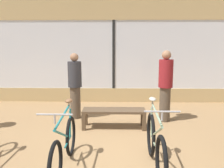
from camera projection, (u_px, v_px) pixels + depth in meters
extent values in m
plane|color=#99754C|center=(110.00, 154.00, 4.31)|extent=(24.00, 24.00, 0.00)
cube|color=tan|center=(114.00, 95.00, 8.11)|extent=(12.00, 0.08, 0.45)
cube|color=white|center=(114.00, 55.00, 7.89)|extent=(12.00, 0.04, 2.15)
cube|color=tan|center=(114.00, 10.00, 7.67)|extent=(12.00, 0.08, 0.60)
cube|color=black|center=(114.00, 55.00, 7.87)|extent=(0.08, 0.02, 2.15)
torus|color=black|center=(71.00, 136.00, 4.24)|extent=(0.05, 0.67, 0.67)
torus|color=black|center=(55.00, 166.00, 3.19)|extent=(0.05, 0.67, 0.67)
cylinder|color=#1E7A7F|center=(63.00, 135.00, 3.64)|extent=(0.03, 1.00, 0.51)
cylinder|color=#1E7A7F|center=(70.00, 123.00, 4.16)|extent=(0.03, 0.11, 0.49)
cylinder|color=#1E7A7F|center=(63.00, 116.00, 3.62)|extent=(0.03, 0.92, 0.10)
cylinder|color=#1E7A7F|center=(68.00, 141.00, 4.00)|extent=(0.03, 0.48, 0.03)
cylinder|color=#B2B2B7|center=(69.00, 106.00, 4.07)|extent=(0.02, 0.02, 0.14)
ellipsoid|color=brown|center=(69.00, 101.00, 4.06)|extent=(0.11, 0.22, 0.06)
cylinder|color=#B2B2B7|center=(55.00, 119.00, 3.15)|extent=(0.02, 0.02, 0.12)
cylinder|color=#ADADB2|center=(55.00, 115.00, 3.14)|extent=(0.46, 0.02, 0.02)
torus|color=black|center=(151.00, 134.00, 4.22)|extent=(0.06, 0.73, 0.73)
torus|color=black|center=(161.00, 163.00, 3.21)|extent=(0.06, 0.73, 0.73)
cylinder|color=gray|center=(156.00, 132.00, 3.64)|extent=(0.03, 0.96, 0.51)
cylinder|color=gray|center=(152.00, 121.00, 4.15)|extent=(0.03, 0.11, 0.49)
cylinder|color=gray|center=(157.00, 114.00, 3.62)|extent=(0.03, 0.89, 0.10)
cylinder|color=gray|center=(153.00, 140.00, 4.00)|extent=(0.03, 0.46, 0.03)
cylinder|color=#B2B2B7|center=(152.00, 104.00, 4.06)|extent=(0.02, 0.02, 0.14)
ellipsoid|color=#B2A893|center=(153.00, 99.00, 4.04)|extent=(0.11, 0.22, 0.06)
cylinder|color=#B2B2B7|center=(162.00, 116.00, 3.17)|extent=(0.02, 0.02, 0.12)
cylinder|color=#ADADB2|center=(162.00, 112.00, 3.16)|extent=(0.46, 0.02, 0.02)
cube|color=brown|center=(114.00, 111.00, 5.58)|extent=(1.40, 0.44, 0.05)
cube|color=brown|center=(84.00, 122.00, 5.45)|extent=(0.08, 0.08, 0.38)
cube|color=brown|center=(144.00, 122.00, 5.42)|extent=(0.08, 0.08, 0.38)
cube|color=brown|center=(86.00, 117.00, 5.81)|extent=(0.08, 0.08, 0.38)
cube|color=brown|center=(142.00, 117.00, 5.78)|extent=(0.08, 0.08, 0.38)
cylinder|color=brown|center=(75.00, 102.00, 6.32)|extent=(0.29, 0.29, 0.80)
cylinder|color=#333338|center=(75.00, 74.00, 6.20)|extent=(0.38, 0.38, 0.64)
sphere|color=#9E7051|center=(74.00, 57.00, 6.14)|extent=(0.21, 0.21, 0.21)
cylinder|color=brown|center=(165.00, 104.00, 6.07)|extent=(0.27, 0.27, 0.84)
cylinder|color=maroon|center=(166.00, 74.00, 5.95)|extent=(0.35, 0.35, 0.67)
sphere|color=#9E7051|center=(167.00, 55.00, 5.88)|extent=(0.22, 0.22, 0.22)
cube|color=#38383D|center=(164.00, 71.00, 6.18)|extent=(0.24, 0.15, 0.36)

